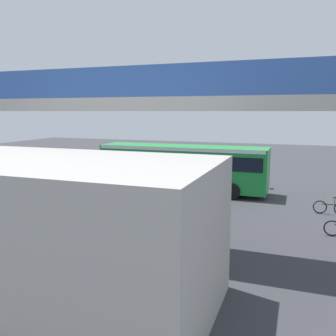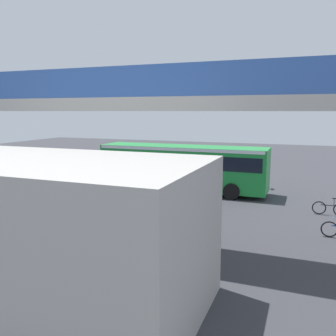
% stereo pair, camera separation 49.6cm
% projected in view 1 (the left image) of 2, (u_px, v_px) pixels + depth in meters
% --- Properties ---
extents(ground, '(80.00, 80.00, 0.00)m').
position_uv_depth(ground, '(166.00, 191.00, 24.98)').
color(ground, '#38383D').
extents(city_bus, '(11.54, 2.85, 3.15)m').
position_uv_depth(city_bus, '(182.00, 164.00, 24.86)').
color(city_bus, '#1E8C38').
rests_on(city_bus, ground).
extents(bicycle_black, '(1.77, 0.44, 0.96)m').
position_uv_depth(bicycle_black, '(331.00, 208.00, 19.38)').
color(bicycle_black, black).
rests_on(bicycle_black, ground).
extents(pedestrian, '(0.38, 0.38, 1.79)m').
position_uv_depth(pedestrian, '(104.00, 170.00, 28.44)').
color(pedestrian, '#2D2D38').
rests_on(pedestrian, ground).
extents(traffic_sign, '(0.08, 0.60, 2.80)m').
position_uv_depth(traffic_sign, '(260.00, 162.00, 26.04)').
color(traffic_sign, slate).
rests_on(traffic_sign, ground).
extents(lane_dash_leftmost, '(2.00, 0.20, 0.01)m').
position_uv_depth(lane_dash_leftmost, '(231.00, 187.00, 26.31)').
color(lane_dash_leftmost, silver).
rests_on(lane_dash_leftmost, ground).
extents(lane_dash_left, '(2.00, 0.20, 0.01)m').
position_uv_depth(lane_dash_left, '(179.00, 184.00, 27.66)').
color(lane_dash_left, silver).
rests_on(lane_dash_left, ground).
extents(lane_dash_centre, '(2.00, 0.20, 0.01)m').
position_uv_depth(lane_dash_centre, '(132.00, 180.00, 29.01)').
color(lane_dash_centre, silver).
rests_on(lane_dash_centre, ground).
extents(pedestrian_overpass, '(26.01, 2.60, 7.11)m').
position_uv_depth(pedestrian_overpass, '(86.00, 117.00, 15.15)').
color(pedestrian_overpass, '#B2ADA5').
rests_on(pedestrian_overpass, ground).
extents(station_building, '(9.00, 5.04, 4.20)m').
position_uv_depth(station_building, '(58.00, 232.00, 10.30)').
color(station_building, '#B2ADA5').
rests_on(station_building, ground).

